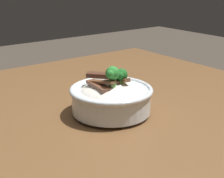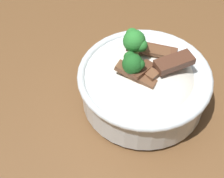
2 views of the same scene
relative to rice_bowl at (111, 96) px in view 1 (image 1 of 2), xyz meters
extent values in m
cube|color=brown|center=(-0.09, -0.10, -0.07)|extent=(1.38, 1.01, 0.05)
cube|color=brown|center=(0.52, -0.53, -0.48)|extent=(0.08, 0.08, 0.76)
cylinder|color=silver|center=(0.00, 0.00, -0.05)|extent=(0.10, 0.10, 0.01)
cylinder|color=silver|center=(0.00, 0.00, -0.01)|extent=(0.21, 0.21, 0.06)
torus|color=silver|center=(0.00, 0.00, 0.02)|extent=(0.22, 0.22, 0.01)
ellipsoid|color=white|center=(0.00, 0.00, 0.01)|extent=(0.17, 0.17, 0.07)
cube|color=brown|center=(-0.01, -0.03, 0.04)|extent=(0.07, 0.03, 0.03)
cube|color=brown|center=(0.00, 0.04, 0.04)|extent=(0.08, 0.03, 0.01)
cube|color=brown|center=(0.00, -0.01, 0.05)|extent=(0.03, 0.05, 0.02)
cube|color=#563323|center=(0.04, 0.01, 0.05)|extent=(0.06, 0.06, 0.01)
cube|color=brown|center=(0.00, 0.03, 0.05)|extent=(0.08, 0.04, 0.02)
cube|color=brown|center=(0.00, -0.01, 0.04)|extent=(0.05, 0.04, 0.01)
cylinder|color=#7AB256|center=(-0.02, -0.02, 0.04)|extent=(0.02, 0.02, 0.02)
sphere|color=#1E6023|center=(-0.02, -0.02, 0.06)|extent=(0.03, 0.03, 0.03)
sphere|color=#1E6023|center=(-0.01, -0.02, 0.06)|extent=(0.02, 0.02, 0.02)
sphere|color=#1E6023|center=(-0.02, -0.01, 0.06)|extent=(0.02, 0.02, 0.02)
cylinder|color=#7AB256|center=(-0.02, 0.01, 0.05)|extent=(0.02, 0.02, 0.03)
sphere|color=#2D8433|center=(-0.02, 0.01, 0.07)|extent=(0.04, 0.04, 0.04)
sphere|color=#2D8433|center=(-0.01, 0.01, 0.07)|extent=(0.02, 0.02, 0.02)
sphere|color=#2D8433|center=(-0.03, 0.03, 0.07)|extent=(0.02, 0.02, 0.02)
camera|label=1|loc=(-0.67, 0.50, 0.31)|focal=53.58mm
camera|label=2|loc=(0.08, -0.39, 0.44)|focal=56.81mm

